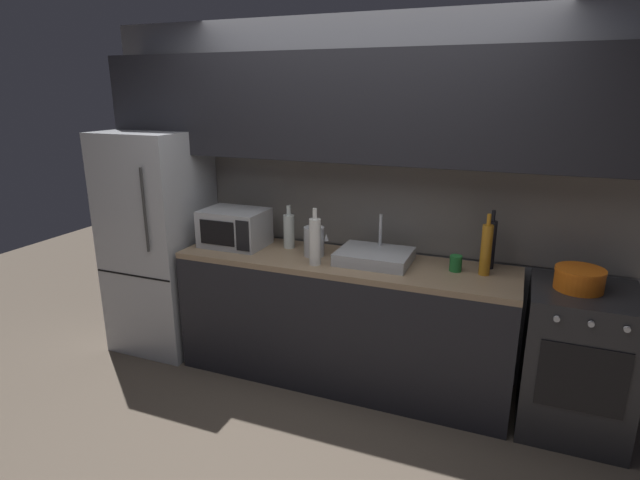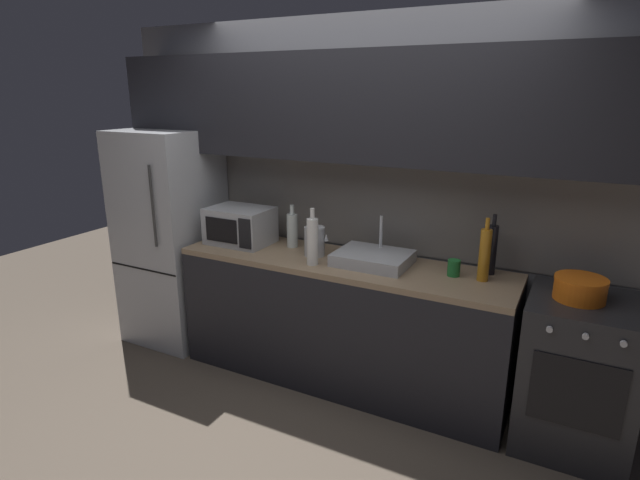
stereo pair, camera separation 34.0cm
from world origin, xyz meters
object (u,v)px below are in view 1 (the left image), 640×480
at_px(wine_bottle_dark, 491,244).
at_px(wine_bottle_clear, 289,231).
at_px(refrigerator, 160,241).
at_px(wine_bottle_white, 315,241).
at_px(microwave, 235,228).
at_px(mug_green, 456,263).
at_px(kettle, 314,241).
at_px(wine_bottle_amber, 486,249).
at_px(cooking_pot, 579,279).
at_px(oven_range, 576,361).

bearing_deg(wine_bottle_dark, wine_bottle_clear, -176.78).
xyz_separation_m(refrigerator, wine_bottle_clear, (1.07, 0.12, 0.17)).
distance_m(refrigerator, wine_bottle_white, 1.42).
relative_size(microwave, mug_green, 4.47).
distance_m(wine_bottle_white, wine_bottle_clear, 0.43).
distance_m(wine_bottle_clear, mug_green, 1.20).
xyz_separation_m(refrigerator, microwave, (0.68, 0.02, 0.18)).
height_order(kettle, wine_bottle_amber, wine_bottle_amber).
bearing_deg(cooking_pot, refrigerator, -180.00).
bearing_deg(refrigerator, microwave, 1.55).
distance_m(oven_range, wine_bottle_white, 1.75).
distance_m(kettle, wine_bottle_clear, 0.27).
bearing_deg(wine_bottle_white, kettle, 114.06).
xyz_separation_m(wine_bottle_dark, mug_green, (-0.19, -0.14, -0.11)).
xyz_separation_m(wine_bottle_white, wine_bottle_amber, (1.05, 0.22, 0.00)).
bearing_deg(mug_green, kettle, -177.28).
distance_m(kettle, mug_green, 0.96).
bearing_deg(oven_range, microwave, 179.52).
xyz_separation_m(refrigerator, oven_range, (3.02, -0.00, -0.41)).
bearing_deg(wine_bottle_clear, refrigerator, -173.80).
bearing_deg(wine_bottle_clear, wine_bottle_dark, 3.22).
bearing_deg(mug_green, wine_bottle_amber, 0.75).
height_order(wine_bottle_white, wine_bottle_amber, wine_bottle_amber).
height_order(oven_range, cooking_pot, cooking_pot).
distance_m(refrigerator, wine_bottle_amber, 2.46).
relative_size(wine_bottle_clear, wine_bottle_dark, 0.82).
xyz_separation_m(wine_bottle_white, cooking_pot, (1.58, 0.16, -0.10)).
distance_m(wine_bottle_white, wine_bottle_dark, 1.13).
bearing_deg(wine_bottle_dark, refrigerator, -175.47).
bearing_deg(cooking_pot, wine_bottle_clear, 176.48).
xyz_separation_m(oven_range, cooking_pot, (-0.05, 0.00, 0.51)).
height_order(wine_bottle_white, cooking_pot, wine_bottle_white).
distance_m(wine_bottle_dark, mug_green, 0.26).
bearing_deg(oven_range, wine_bottle_dark, 160.69).
xyz_separation_m(refrigerator, wine_bottle_amber, (2.45, 0.06, 0.21)).
bearing_deg(mug_green, microwave, -178.70).
bearing_deg(mug_green, wine_bottle_clear, 177.02).
bearing_deg(wine_bottle_white, wine_bottle_amber, 11.75).
bearing_deg(wine_bottle_amber, kettle, -177.59).
relative_size(oven_range, wine_bottle_white, 2.37).
bearing_deg(cooking_pot, wine_bottle_dark, 159.06).
bearing_deg(wine_bottle_clear, microwave, -166.00).
height_order(wine_bottle_white, wine_bottle_clear, wine_bottle_white).
relative_size(wine_bottle_amber, mug_green, 3.78).
height_order(kettle, mug_green, kettle).
xyz_separation_m(kettle, wine_bottle_white, (0.08, -0.17, 0.06)).
height_order(microwave, wine_bottle_amber, wine_bottle_amber).
xyz_separation_m(kettle, cooking_pot, (1.65, -0.01, -0.04)).
relative_size(oven_range, wine_bottle_clear, 2.86).
distance_m(wine_bottle_dark, wine_bottle_amber, 0.14).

